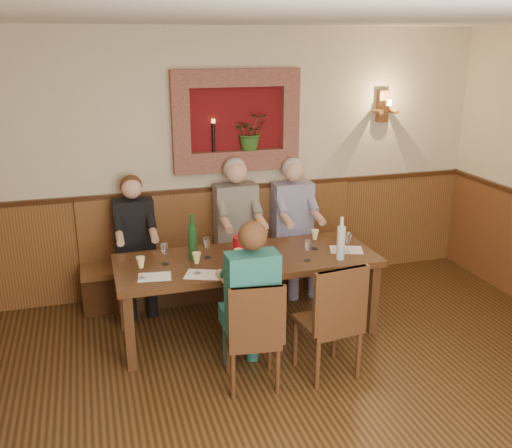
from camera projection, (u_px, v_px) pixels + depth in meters
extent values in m
cube|color=#C4B794|center=(218.00, 163.00, 6.09)|extent=(6.00, 0.04, 2.80)
cube|color=silver|center=(343.00, 11.00, 2.92)|extent=(6.00, 6.00, 0.04)
cube|color=brown|center=(220.00, 239.00, 6.33)|extent=(6.00, 0.04, 1.10)
cube|color=#381E0F|center=(219.00, 189.00, 6.16)|extent=(6.02, 0.06, 0.05)
cube|color=#5B0D0F|center=(236.00, 121.00, 5.99)|extent=(1.00, 0.02, 0.70)
cube|color=#97594D|center=(236.00, 78.00, 5.82)|extent=(1.36, 0.12, 0.18)
cube|color=#97594D|center=(237.00, 163.00, 6.09)|extent=(1.36, 0.12, 0.18)
cube|color=#97594D|center=(181.00, 123.00, 5.79)|extent=(0.18, 0.12, 0.70)
cube|color=#97594D|center=(290.00, 119.00, 6.11)|extent=(0.18, 0.12, 0.70)
cube|color=#97594D|center=(237.00, 152.00, 6.05)|extent=(1.00, 0.14, 0.04)
imported|color=#2B561D|center=(250.00, 131.00, 6.03)|extent=(0.35, 0.30, 0.39)
cylinder|color=black|center=(214.00, 137.00, 5.93)|extent=(0.03, 0.03, 0.30)
cylinder|color=#FFBF59|center=(213.00, 121.00, 5.88)|extent=(0.04, 0.04, 0.04)
cube|color=brown|center=(383.00, 106.00, 6.39)|extent=(0.12, 0.08, 0.35)
cylinder|color=brown|center=(377.00, 112.00, 6.32)|extent=(0.05, 0.18, 0.05)
cylinder|color=brown|center=(393.00, 111.00, 6.37)|extent=(0.05, 0.18, 0.05)
cylinder|color=#FFBF59|center=(389.00, 103.00, 6.26)|extent=(0.06, 0.06, 0.06)
cube|color=#371C10|center=(247.00, 261.00, 5.25)|extent=(2.40, 0.90, 0.06)
cube|color=#371C10|center=(130.00, 333.00, 4.72)|extent=(0.08, 0.08, 0.69)
cube|color=#371C10|center=(373.00, 299.00, 5.33)|extent=(0.08, 0.08, 0.69)
cube|color=#371C10|center=(123.00, 296.00, 5.40)|extent=(0.08, 0.08, 0.69)
cube|color=#371C10|center=(340.00, 270.00, 6.01)|extent=(0.08, 0.08, 0.69)
cube|color=#381E0F|center=(225.00, 275.00, 6.24)|extent=(3.00, 0.40, 0.40)
cube|color=brown|center=(224.00, 257.00, 6.17)|extent=(3.00, 0.45, 0.06)
cube|color=brown|center=(220.00, 220.00, 6.23)|extent=(3.00, 0.06, 0.66)
cube|color=#371C10|center=(252.00, 362.00, 4.58)|extent=(0.44, 0.44, 0.39)
cube|color=#371C10|center=(252.00, 337.00, 4.51)|extent=(0.46, 0.46, 0.05)
cube|color=#371C10|center=(256.00, 317.00, 4.25)|extent=(0.41, 0.09, 0.49)
cube|color=#371C10|center=(326.00, 349.00, 4.73)|extent=(0.47, 0.47, 0.42)
cube|color=#371C10|center=(328.00, 323.00, 4.66)|extent=(0.49, 0.49, 0.05)
cube|color=#371C10|center=(342.00, 301.00, 4.39)|extent=(0.45, 0.09, 0.53)
cube|color=black|center=(140.00, 289.00, 5.85)|extent=(0.40, 0.42, 0.45)
cube|color=black|center=(134.00, 225.00, 5.80)|extent=(0.40, 0.21, 0.53)
sphere|color=#D8A384|center=(132.00, 189.00, 5.64)|extent=(0.20, 0.20, 0.20)
sphere|color=#4C2D19|center=(131.00, 186.00, 5.68)|extent=(0.22, 0.22, 0.22)
cube|color=#524D4B|center=(241.00, 277.00, 6.12)|extent=(0.45, 0.47, 0.45)
cube|color=#524D4B|center=(236.00, 211.00, 6.08)|extent=(0.45, 0.24, 0.59)
sphere|color=#D8A384|center=(236.00, 172.00, 5.90)|extent=(0.23, 0.23, 0.23)
sphere|color=#B2B2B2|center=(235.00, 169.00, 5.95)|extent=(0.25, 0.25, 0.25)
cube|color=navy|center=(297.00, 271.00, 6.30)|extent=(0.43, 0.45, 0.45)
cube|color=navy|center=(292.00, 208.00, 6.26)|extent=(0.43, 0.23, 0.57)
sphere|color=#D8A384|center=(294.00, 171.00, 6.09)|extent=(0.22, 0.22, 0.22)
sphere|color=#B2B2B2|center=(293.00, 169.00, 6.13)|extent=(0.24, 0.24, 0.24)
cube|color=#16434F|center=(247.00, 349.00, 4.70)|extent=(0.40, 0.42, 0.45)
cube|color=#16434F|center=(252.00, 286.00, 4.36)|extent=(0.40, 0.21, 0.53)
sphere|color=#D8A384|center=(251.00, 236.00, 4.27)|extent=(0.20, 0.20, 0.20)
sphere|color=#4C2D19|center=(253.00, 236.00, 4.22)|extent=(0.22, 0.22, 0.22)
cylinder|color=red|center=(243.00, 248.00, 5.17)|extent=(0.24, 0.24, 0.22)
cylinder|color=#19471E|center=(258.00, 245.00, 5.12)|extent=(0.09, 0.09, 0.31)
cylinder|color=orange|center=(258.00, 224.00, 5.06)|extent=(0.04, 0.04, 0.09)
cylinder|color=#19471E|center=(193.00, 242.00, 5.16)|extent=(0.10, 0.10, 0.33)
cylinder|color=#19471E|center=(192.00, 219.00, 5.09)|extent=(0.04, 0.04, 0.09)
cylinder|color=silver|center=(341.00, 243.00, 5.16)|extent=(0.08, 0.08, 0.31)
cylinder|color=silver|center=(342.00, 222.00, 5.10)|extent=(0.03, 0.03, 0.09)
cube|color=white|center=(155.00, 277.00, 4.81)|extent=(0.30, 0.23, 0.00)
cube|color=white|center=(265.00, 266.00, 5.05)|extent=(0.29, 0.24, 0.00)
cube|color=white|center=(346.00, 250.00, 5.43)|extent=(0.36, 0.31, 0.00)
cube|color=white|center=(204.00, 274.00, 4.86)|extent=(0.37, 0.32, 0.00)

